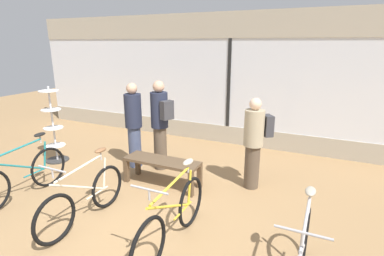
% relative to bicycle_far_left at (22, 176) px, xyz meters
% --- Properties ---
extents(ground_plane, '(24.00, 24.00, 0.00)m').
position_rel_bicycle_far_left_xyz_m(ground_plane, '(2.14, 0.03, -0.39)').
color(ground_plane, '#99754C').
extents(shop_back_wall, '(12.00, 0.08, 3.20)m').
position_rel_bicycle_far_left_xyz_m(shop_back_wall, '(2.14, 4.17, 1.24)').
color(shop_back_wall, '#B2A893').
rests_on(shop_back_wall, ground_plane).
extents(bicycle_far_left, '(0.46, 1.78, 1.04)m').
position_rel_bicycle_far_left_xyz_m(bicycle_far_left, '(0.00, 0.00, 0.00)').
color(bicycle_far_left, black).
rests_on(bicycle_far_left, ground_plane).
extents(bicycle_left, '(0.46, 1.66, 1.02)m').
position_rel_bicycle_far_left_xyz_m(bicycle_left, '(1.44, -0.09, -0.02)').
color(bicycle_left, black).
rests_on(bicycle_left, ground_plane).
extents(bicycle_right, '(0.46, 1.78, 1.03)m').
position_rel_bicycle_far_left_xyz_m(bicycle_right, '(2.83, -0.02, -0.00)').
color(bicycle_right, black).
rests_on(bicycle_right, ground_plane).
extents(accessory_rack, '(0.48, 0.48, 1.64)m').
position_rel_bicycle_far_left_xyz_m(accessory_rack, '(-0.85, 1.42, 0.28)').
color(accessory_rack, '#333333').
rests_on(accessory_rack, ground_plane).
extents(display_bench, '(1.40, 0.44, 0.48)m').
position_rel_bicycle_far_left_xyz_m(display_bench, '(1.83, 1.40, -0.00)').
color(display_bench, brown).
rests_on(display_bench, ground_plane).
extents(customer_near_rack, '(0.37, 0.37, 1.74)m').
position_rel_bicycle_far_left_xyz_m(customer_near_rack, '(0.89, 1.91, 0.52)').
color(customer_near_rack, '#424C6B').
rests_on(customer_near_rack, ground_plane).
extents(customer_by_window, '(0.55, 0.44, 1.80)m').
position_rel_bicycle_far_left_xyz_m(customer_by_window, '(1.44, 2.03, 0.58)').
color(customer_by_window, brown).
rests_on(customer_by_window, ground_plane).
extents(customer_mid_floor, '(0.56, 0.52, 1.62)m').
position_rel_bicycle_far_left_xyz_m(customer_mid_floor, '(3.34, 2.00, 0.48)').
color(customer_mid_floor, brown).
rests_on(customer_mid_floor, ground_plane).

